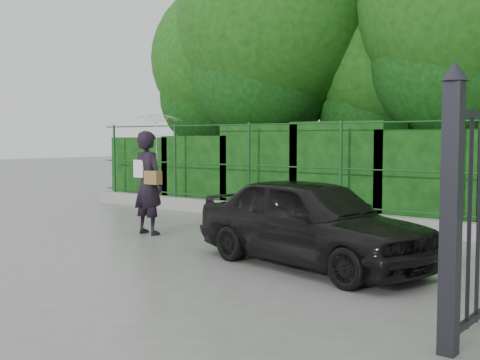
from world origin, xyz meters
The scene contains 8 objects.
ground centered at (0.00, 0.00, 0.00)m, with size 80.00×80.00×0.00m, color gray.
kerb centered at (0.00, 4.50, 0.15)m, with size 14.00×0.25×0.30m, color #9E9E99.
fence centered at (0.22, 4.50, 1.20)m, with size 14.13×0.06×1.80m.
hedge centered at (0.18, 5.50, 0.99)m, with size 14.20×1.20×2.11m.
trees centered at (1.14, 7.74, 4.62)m, with size 17.10×6.15×8.08m.
gate centered at (4.60, -0.72, 1.19)m, with size 0.22×2.33×2.36m.
woman centered at (-1.76, 1.49, 1.43)m, with size 0.98×0.97×2.22m.
car centered at (1.92, 1.00, 0.62)m, with size 1.46×3.62×1.23m, color black.
Camera 1 is at (6.27, -5.96, 1.75)m, focal length 45.00 mm.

